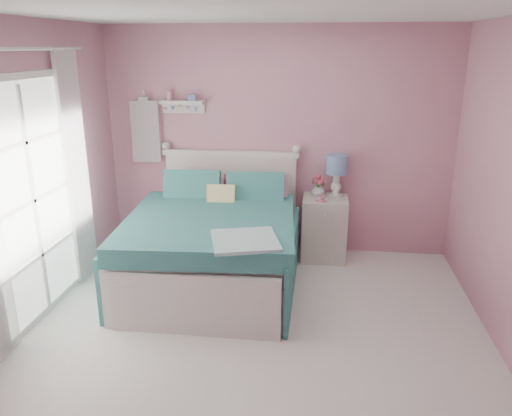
% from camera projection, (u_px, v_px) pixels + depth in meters
% --- Properties ---
extents(floor, '(4.50, 4.50, 0.00)m').
position_uv_depth(floor, '(250.00, 351.00, 4.05)').
color(floor, silver).
rests_on(floor, ground).
extents(room_shell, '(4.50, 4.50, 4.50)m').
position_uv_depth(room_shell, '(250.00, 161.00, 3.56)').
color(room_shell, '#BD7891').
rests_on(room_shell, floor).
extents(bed, '(1.74, 2.11, 1.20)m').
position_uv_depth(bed, '(215.00, 245.00, 5.14)').
color(bed, silver).
rests_on(bed, floor).
extents(nightstand, '(0.50, 0.49, 0.73)m').
position_uv_depth(nightstand, '(324.00, 228.00, 5.74)').
color(nightstand, beige).
rests_on(nightstand, floor).
extents(table_lamp, '(0.24, 0.24, 0.48)m').
position_uv_depth(table_lamp, '(337.00, 167.00, 5.61)').
color(table_lamp, white).
rests_on(table_lamp, nightstand).
extents(vase, '(0.19, 0.19, 0.15)m').
position_uv_depth(vase, '(318.00, 190.00, 5.67)').
color(vase, silver).
rests_on(vase, nightstand).
extents(teacup, '(0.11, 0.11, 0.07)m').
position_uv_depth(teacup, '(321.00, 199.00, 5.49)').
color(teacup, '#C98797').
rests_on(teacup, nightstand).
extents(roses, '(0.14, 0.11, 0.12)m').
position_uv_depth(roses, '(318.00, 180.00, 5.63)').
color(roses, '#C1415E').
rests_on(roses, vase).
extents(wall_shelf, '(0.50, 0.15, 0.25)m').
position_uv_depth(wall_shelf, '(182.00, 103.00, 5.71)').
color(wall_shelf, silver).
rests_on(wall_shelf, room_shell).
extents(hanging_dress, '(0.34, 0.03, 0.72)m').
position_uv_depth(hanging_dress, '(146.00, 132.00, 5.86)').
color(hanging_dress, white).
rests_on(hanging_dress, room_shell).
extents(french_door, '(0.04, 1.32, 2.16)m').
position_uv_depth(french_door, '(33.00, 201.00, 4.34)').
color(french_door, silver).
rests_on(french_door, floor).
extents(curtain_far, '(0.04, 0.40, 2.32)m').
position_uv_depth(curtain_far, '(77.00, 170.00, 5.00)').
color(curtain_far, white).
rests_on(curtain_far, floor).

